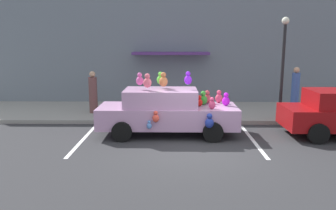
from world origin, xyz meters
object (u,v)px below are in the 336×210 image
street_lamp_post (283,57)px  teddy_bear_on_sidewalk (157,111)px  plush_covered_car (167,111)px  pedestrian_near_shopfront (93,93)px  pedestrian_walking_past (295,90)px

street_lamp_post → teddy_bear_on_sidewalk: bearing=-178.9°
plush_covered_car → pedestrian_near_shopfront: plush_covered_car is taller
plush_covered_car → pedestrian_near_shopfront: 4.18m
pedestrian_near_shopfront → pedestrian_walking_past: pedestrian_walking_past is taller
plush_covered_car → street_lamp_post: 5.06m
pedestrian_near_shopfront → pedestrian_walking_past: (8.56, 0.48, 0.08)m
teddy_bear_on_sidewalk → pedestrian_walking_past: (5.84, 1.47, 0.60)m
pedestrian_near_shopfront → street_lamp_post: bearing=-6.8°
teddy_bear_on_sidewalk → pedestrian_near_shopfront: size_ratio=0.37×
teddy_bear_on_sidewalk → pedestrian_near_shopfront: (-2.72, 0.99, 0.52)m
plush_covered_car → street_lamp_post: (4.38, 1.87, 1.70)m
teddy_bear_on_sidewalk → pedestrian_walking_past: bearing=14.1°
plush_covered_car → pedestrian_near_shopfront: size_ratio=2.64×
pedestrian_near_shopfront → pedestrian_walking_past: 8.57m
plush_covered_car → pedestrian_walking_past: 6.33m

